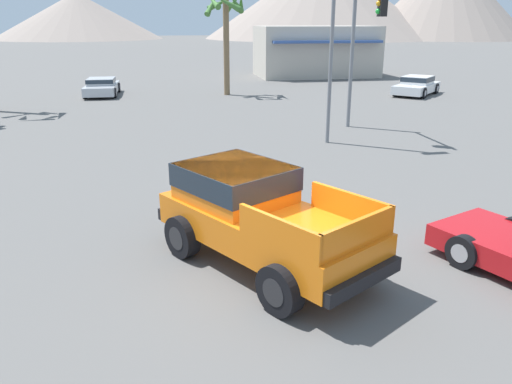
% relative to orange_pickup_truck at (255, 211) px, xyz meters
% --- Properties ---
extents(ground_plane, '(320.00, 320.00, 0.00)m').
position_rel_orange_pickup_truck_xyz_m(ground_plane, '(0.37, -0.37, -1.02)').
color(ground_plane, '#5B5956').
extents(orange_pickup_truck, '(3.99, 4.95, 1.80)m').
position_rel_orange_pickup_truck_xyz_m(orange_pickup_truck, '(0.00, 0.00, 0.00)').
color(orange_pickup_truck, orange).
rests_on(orange_pickup_truck, ground_plane).
extents(parked_car_white, '(4.29, 4.31, 1.16)m').
position_rel_orange_pickup_truck_xyz_m(parked_car_white, '(14.17, 20.82, -0.43)').
color(parked_car_white, white).
rests_on(parked_car_white, ground_plane).
extents(parked_car_silver, '(2.01, 4.33, 1.07)m').
position_rel_orange_pickup_truck_xyz_m(parked_car_silver, '(-5.34, 24.16, -0.47)').
color(parked_car_silver, '#B7BABF').
rests_on(parked_car_silver, ground_plane).
extents(traffic_light_main, '(0.38, 3.19, 5.78)m').
position_rel_orange_pickup_truck_xyz_m(traffic_light_main, '(6.37, 10.89, 2.98)').
color(traffic_light_main, slate).
rests_on(traffic_light_main, ground_plane).
extents(street_lamp_post, '(0.90, 0.24, 7.66)m').
position_rel_orange_pickup_truck_xyz_m(street_lamp_post, '(4.52, 9.31, 3.58)').
color(street_lamp_post, slate).
rests_on(street_lamp_post, ground_plane).
extents(palm_tree_tall, '(2.58, 2.41, 6.09)m').
position_rel_orange_pickup_truck_xyz_m(palm_tree_tall, '(2.42, 23.02, 3.58)').
color(palm_tree_tall, brown).
rests_on(palm_tree_tall, ground_plane).
extents(storefront_building, '(9.68, 6.43, 4.03)m').
position_rel_orange_pickup_truck_xyz_m(storefront_building, '(11.20, 32.99, 1.00)').
color(storefront_building, '#BCB2A3').
rests_on(storefront_building, ground_plane).
extents(distant_mountain_range, '(133.76, 62.78, 20.68)m').
position_rel_orange_pickup_truck_xyz_m(distant_mountain_range, '(39.70, 124.13, 8.54)').
color(distant_mountain_range, gray).
rests_on(distant_mountain_range, ground_plane).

